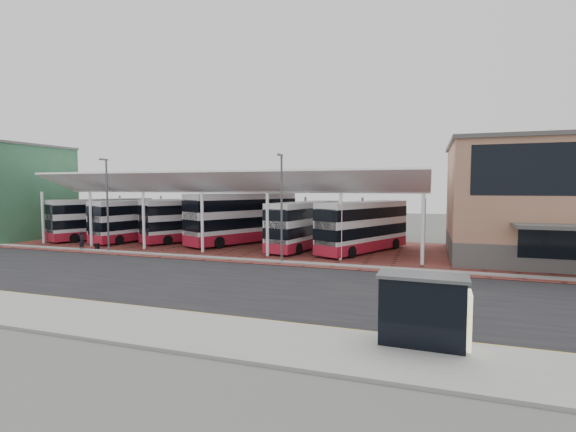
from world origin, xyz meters
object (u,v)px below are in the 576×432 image
bus_4 (304,225)px  bus_shelter (430,304)px  bus_1 (138,220)px  bus_5 (363,227)px  bus_0 (102,219)px  bus_3 (243,218)px  pedestrian (82,241)px  bus_2 (192,220)px

bus_4 → bus_shelter: size_ratio=3.36×
bus_1 → bus_5: bus_5 is taller
bus_shelter → bus_1: bearing=145.1°
bus_0 → bus_shelter: (33.52, -21.29, -0.52)m
bus_1 → bus_3: bearing=19.9°
bus_1 → bus_0: bearing=-164.5°
bus_3 → bus_0: bearing=-146.6°
bus_3 → pedestrian: (-11.58, -8.84, -1.62)m
bus_4 → bus_0: bearing=-168.5°
bus_2 → pedestrian: size_ratio=6.10×
bus_3 → bus_1: bearing=-145.4°
bus_0 → bus_4: bearing=25.4°
bus_1 → pedestrian: bearing=-79.1°
bus_2 → bus_shelter: 32.73m
bus_shelter → bus_0: bearing=149.3°
bus_2 → bus_shelter: bearing=-15.6°
bus_2 → bus_4: 12.70m
bus_3 → bus_5: (12.23, -1.79, -0.31)m
bus_0 → bus_3: 15.96m
bus_0 → bus_shelter: bearing=-7.5°
pedestrian → bus_0: bearing=16.8°
bus_5 → bus_shelter: size_ratio=3.35×
bus_4 → bus_shelter: bearing=-52.2°
bus_3 → bus_shelter: size_ratio=3.80×
bus_0 → pedestrian: bearing=-34.0°
bus_2 → bus_5: bearing=23.5°
bus_5 → bus_2: bearing=-159.6°
bus_2 → bus_3: bearing=30.2°
bus_4 → bus_5: (5.38, -0.24, 0.05)m
bus_3 → bus_4: (6.85, -1.55, -0.36)m
bus_0 → pedestrian: 8.41m
bus_0 → bus_3: (15.86, 1.72, 0.32)m
pedestrian → bus_shelter: bearing=-130.0°
bus_3 → bus_shelter: (17.66, -23.00, -0.84)m
bus_1 → pedestrian: bus_1 is taller
bus_3 → bus_shelter: bearing=-25.3°
bus_0 → bus_4: bus_0 is taller
bus_0 → bus_5: bearing=24.8°
pedestrian → bus_shelter: (29.24, -14.16, 0.78)m
bus_3 → bus_5: 12.37m
bus_3 → bus_4: size_ratio=1.13×
bus_3 → bus_4: bus_3 is taller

